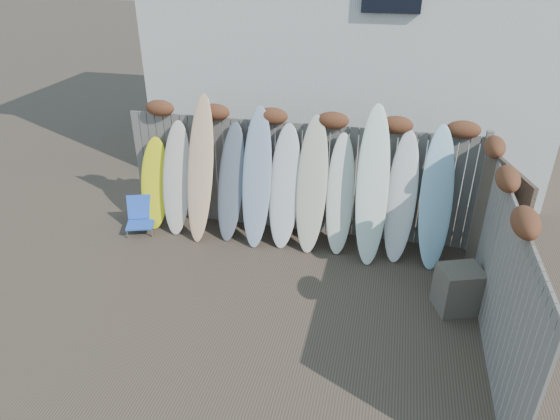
% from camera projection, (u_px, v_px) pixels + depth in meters
% --- Properties ---
extents(ground, '(80.00, 80.00, 0.00)m').
position_uv_depth(ground, '(261.00, 311.00, 7.07)').
color(ground, '#493A2D').
extents(back_fence, '(6.05, 0.28, 2.24)m').
position_uv_depth(back_fence, '(299.00, 169.00, 8.56)').
color(back_fence, slate).
rests_on(back_fence, ground).
extents(right_fence, '(0.28, 4.40, 2.24)m').
position_uv_depth(right_fence, '(499.00, 261.00, 6.15)').
color(right_fence, slate).
rests_on(right_fence, ground).
extents(house, '(8.50, 5.50, 6.33)m').
position_uv_depth(house, '(356.00, 15.00, 11.04)').
color(house, silver).
rests_on(house, ground).
extents(beach_chair, '(0.61, 0.62, 0.62)m').
position_uv_depth(beach_chair, '(140.00, 216.00, 8.95)').
color(beach_chair, blue).
rests_on(beach_chair, ground).
extents(wooden_crate, '(0.70, 0.64, 0.66)m').
position_uv_depth(wooden_crate, '(458.00, 289.00, 6.97)').
color(wooden_crate, '#4F3F3B').
rests_on(wooden_crate, ground).
extents(lattice_panel, '(0.42, 1.33, 2.04)m').
position_uv_depth(lattice_panel, '(495.00, 234.00, 6.97)').
color(lattice_panel, '#372921').
rests_on(lattice_panel, ground).
extents(surfboard_0, '(0.55, 0.60, 1.61)m').
position_uv_depth(surfboard_0, '(155.00, 184.00, 8.93)').
color(surfboard_0, '#FFF213').
rests_on(surfboard_0, ground).
extents(surfboard_1, '(0.53, 0.70, 1.94)m').
position_uv_depth(surfboard_1, '(177.00, 179.00, 8.72)').
color(surfboard_1, beige).
rests_on(surfboard_1, ground).
extents(surfboard_2, '(0.48, 0.86, 2.43)m').
position_uv_depth(surfboard_2, '(200.00, 170.00, 8.45)').
color(surfboard_2, '#E89A7A').
rests_on(surfboard_2, ground).
extents(surfboard_3, '(0.54, 0.75, 1.99)m').
position_uv_depth(surfboard_3, '(231.00, 183.00, 8.51)').
color(surfboard_3, slate).
rests_on(surfboard_3, ground).
extents(surfboard_4, '(0.53, 0.83, 2.29)m').
position_uv_depth(surfboard_4, '(257.00, 178.00, 8.31)').
color(surfboard_4, '#909FB9').
rests_on(surfboard_4, ground).
extents(surfboard_5, '(0.52, 0.73, 2.04)m').
position_uv_depth(surfboard_5, '(285.00, 187.00, 8.31)').
color(surfboard_5, silver).
rests_on(surfboard_5, ground).
extents(surfboard_6, '(0.51, 0.78, 2.20)m').
position_uv_depth(surfboard_6, '(312.00, 186.00, 8.17)').
color(surfboard_6, beige).
rests_on(surfboard_6, ground).
extents(surfboard_7, '(0.51, 0.73, 1.94)m').
position_uv_depth(surfboard_7, '(340.00, 195.00, 8.16)').
color(surfboard_7, white).
rests_on(surfboard_7, ground).
extents(surfboard_8, '(0.59, 0.91, 2.46)m').
position_uv_depth(surfboard_8, '(372.00, 186.00, 7.84)').
color(surfboard_8, white).
rests_on(surfboard_8, ground).
extents(surfboard_9, '(0.50, 0.75, 2.06)m').
position_uv_depth(surfboard_9, '(401.00, 198.00, 7.93)').
color(surfboard_9, silver).
rests_on(surfboard_9, ground).
extents(surfboard_10, '(0.57, 0.82, 2.20)m').
position_uv_depth(surfboard_10, '(436.00, 199.00, 7.74)').
color(surfboard_10, '#A1D3E8').
rests_on(surfboard_10, ground).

